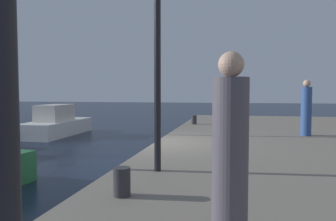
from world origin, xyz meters
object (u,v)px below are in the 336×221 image
Objects in this scene: bollard_south at (122,182)px; person_far_corner at (230,155)px; bollard_north at (194,120)px; person_near_carousel at (306,109)px; lamp_post_mid_promenade at (157,19)px; motorboat_white at (57,124)px.

bollard_south is 0.22× the size of person_far_corner.
person_near_carousel is (4.10, -3.09, 0.67)m from bollard_north.
person_far_corner is at bearing -81.61° from bollard_north.
lamp_post_mid_promenade is 9.12m from bollard_north.
bollard_south is 8.17m from person_near_carousel.
person_near_carousel is (3.74, 5.65, -1.89)m from lamp_post_mid_promenade.
bollard_north is at bearing 98.39° from person_far_corner.
lamp_post_mid_promenade is at bearing 116.49° from person_far_corner.
motorboat_white reaches higher than bollard_north.
person_near_carousel is (11.37, -3.89, 1.08)m from motorboat_white.
motorboat_white is 12.57m from lamp_post_mid_promenade.
person_near_carousel reaches higher than motorboat_white.
lamp_post_mid_promenade is at bearing -51.33° from motorboat_white.
motorboat_white is 12.06m from person_near_carousel.
person_far_corner is at bearing -63.51° from lamp_post_mid_promenade.
bollard_south is 0.22× the size of person_near_carousel.
person_near_carousel reaches higher than person_far_corner.
bollard_south is (7.47, -11.03, 0.41)m from motorboat_white.
lamp_post_mid_promenade is 9.99× the size of bollard_north.
lamp_post_mid_promenade is at bearing -87.64° from bollard_north.
motorboat_white is at bearing 128.67° from lamp_post_mid_promenade.
motorboat_white is at bearing 173.78° from bollard_north.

